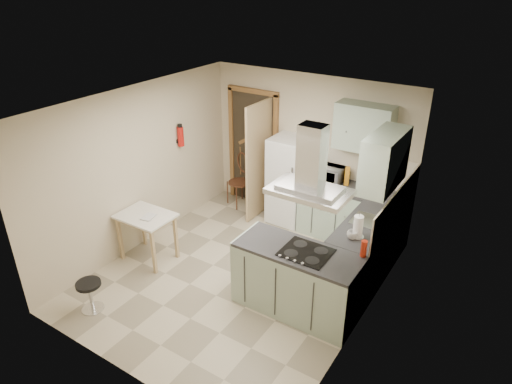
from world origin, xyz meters
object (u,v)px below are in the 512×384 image
Objects in this scene: fridge at (289,180)px; bentwood_chair at (239,182)px; peninsula at (297,280)px; stool at (91,296)px; microwave at (328,174)px; drop_leaf_table at (148,237)px; extractor_hood at (310,191)px.

fridge is 1.69× the size of bentwood_chair.
peninsula is 2.64m from stool.
peninsula is at bearing -17.91° from bentwood_chair.
peninsula reaches higher than stool.
microwave is (1.71, 0.00, 0.59)m from bentwood_chair.
peninsula is at bearing -58.26° from fridge.
stool is at bearing -65.70° from bentwood_chair.
drop_leaf_table is 2.94m from microwave.
drop_leaf_table is at bearing -130.22° from microwave.
microwave is (-0.54, 1.99, 0.58)m from peninsula.
peninsula is 2.42m from drop_leaf_table.
stool is at bearing -81.28° from drop_leaf_table.
extractor_hood is at bearing 31.75° from stool.
microwave is at bearing 48.98° from drop_leaf_table.
bentwood_chair is at bearing 179.53° from fridge.
bentwood_chair is 1.81m from microwave.
stool is at bearing -148.25° from extractor_hood.
drop_leaf_table is at bearing 99.16° from stool.
microwave reaches higher than peninsula.
fridge is at bearing -178.55° from microwave.
bentwood_chair is (-1.03, 0.01, -0.31)m from fridge.
extractor_hood is 2.13× the size of stool.
extractor_hood is 1.89× the size of microwave.
extractor_hood is at bearing -16.69° from bentwood_chair.
peninsula is 1.74× the size of bentwood_chair.
fridge is 2.57m from extractor_hood.
peninsula is at bearing 32.90° from stool.
extractor_hood is 2.85m from drop_leaf_table.
extractor_hood is 3.34m from bentwood_chair.
extractor_hood is 2.20m from microwave.
extractor_hood reaches higher than drop_leaf_table.
peninsula is 3.01m from bentwood_chair.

